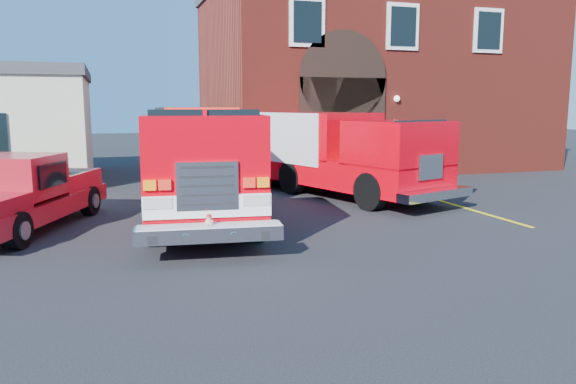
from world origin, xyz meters
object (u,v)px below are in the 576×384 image
object	(u,v)px
fire_station	(368,78)
secondary_truck	(335,150)
pickup_truck	(22,194)
fire_engine	(199,160)

from	to	relation	value
fire_station	secondary_truck	size ratio (longest dim) A/B	1.75
fire_station	pickup_truck	xyz separation A→B (m)	(-14.28, -10.89, -3.39)
fire_station	pickup_truck	size ratio (longest dim) A/B	2.58
pickup_truck	secondary_truck	bearing A→B (deg)	16.51
fire_engine	secondary_truck	size ratio (longest dim) A/B	1.11
pickup_truck	fire_station	bearing A→B (deg)	37.34
fire_station	fire_engine	xyz separation A→B (m)	(-9.97, -10.37, -2.75)
pickup_truck	secondary_truck	world-z (taller)	secondary_truck
fire_engine	fire_station	bearing A→B (deg)	46.14
pickup_truck	secondary_truck	xyz separation A→B (m)	(9.15, 2.71, 0.61)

